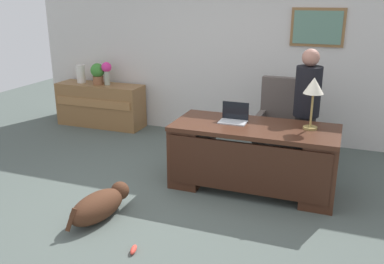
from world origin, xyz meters
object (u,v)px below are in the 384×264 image
(desk, at_px, (253,155))
(person_standing, at_px, (306,112))
(potted_plant, at_px, (98,73))
(dog_lying, at_px, (100,205))
(laptop, at_px, (234,117))
(armchair, at_px, (280,126))
(dog_toy_bone, at_px, (134,249))
(vase_with_flowers, at_px, (107,70))
(vase_empty, at_px, (81,74))
(desk_lamp, at_px, (314,89))
(credenza, at_px, (101,105))

(desk, height_order, person_standing, person_standing)
(desk, bearing_deg, potted_plant, 152.79)
(dog_lying, bearing_deg, laptop, 52.72)
(armchair, xyz_separation_m, dog_toy_bone, (-0.84, -2.69, -0.48))
(dog_lying, bearing_deg, desk, 43.84)
(vase_with_flowers, bearing_deg, vase_empty, -180.00)
(vase_with_flowers, bearing_deg, desk_lamp, -22.46)
(laptop, bearing_deg, dog_lying, -127.28)
(vase_with_flowers, bearing_deg, person_standing, -14.43)
(desk, xyz_separation_m, armchair, (0.14, 1.02, 0.08))
(armchair, bearing_deg, dog_toy_bone, -107.34)
(credenza, xyz_separation_m, dog_lying, (1.77, -2.84, -0.22))
(vase_empty, distance_m, dog_toy_bone, 4.34)
(person_standing, relative_size, vase_empty, 5.10)
(armchair, distance_m, laptop, 1.06)
(dog_lying, xyz_separation_m, potted_plant, (-1.79, 2.84, 0.78))
(desk, xyz_separation_m, dog_toy_bone, (-0.70, -1.66, -0.40))
(person_standing, bearing_deg, laptop, -141.69)
(desk, distance_m, dog_toy_bone, 1.85)
(armchair, xyz_separation_m, person_standing, (0.36, -0.31, 0.32))
(credenza, xyz_separation_m, person_standing, (3.57, -0.88, 0.45))
(dog_lying, bearing_deg, vase_empty, 126.88)
(desk, xyz_separation_m, potted_plant, (-3.09, 1.59, 0.51))
(dog_toy_bone, bearing_deg, laptop, 76.35)
(potted_plant, bearing_deg, vase_with_flowers, 0.00)
(dog_lying, relative_size, potted_plant, 2.38)
(desk_lamp, bearing_deg, person_standing, 100.54)
(person_standing, height_order, vase_empty, person_standing)
(vase_empty, relative_size, dog_toy_bone, 2.24)
(desk, bearing_deg, dog_lying, -136.16)
(vase_empty, xyz_separation_m, dog_toy_bone, (2.74, -3.25, -0.87))
(credenza, height_order, desk_lamp, desk_lamp)
(credenza, bearing_deg, person_standing, -13.78)
(armchair, xyz_separation_m, potted_plant, (-3.23, 0.57, 0.44))
(desk_lamp, xyz_separation_m, vase_with_flowers, (-3.52, 1.45, -0.25))
(dog_lying, height_order, dog_toy_bone, dog_lying)
(laptop, bearing_deg, vase_empty, 154.90)
(desk, xyz_separation_m, desk_lamp, (0.60, 0.14, 0.81))
(desk_lamp, bearing_deg, vase_empty, 160.22)
(armchair, bearing_deg, laptop, -114.03)
(desk_lamp, bearing_deg, potted_plant, 158.53)
(desk_lamp, height_order, vase_empty, desk_lamp)
(desk, relative_size, laptop, 5.91)
(desk, relative_size, armchair, 1.65)
(dog_lying, distance_m, desk_lamp, 2.60)
(armchair, bearing_deg, credenza, 170.05)
(dog_lying, relative_size, vase_empty, 2.72)
(laptop, distance_m, desk_lamp, 0.96)
(armchair, height_order, desk_lamp, desk_lamp)
(laptop, bearing_deg, potted_plant, 152.26)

